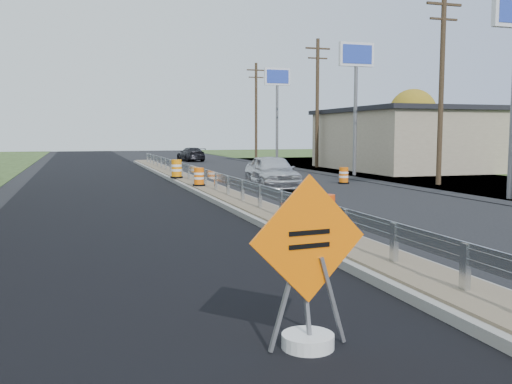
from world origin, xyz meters
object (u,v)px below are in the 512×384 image
object	(u,v)px
caution_sign	(308,305)
car_silver	(272,172)
car_dark_far	(191,154)
barrel_median_far	(177,169)
barrel_median_near	(327,210)
barrel_median_mid	(199,177)
barrel_shoulder_near	(344,176)

from	to	relation	value
caution_sign	car_silver	size ratio (longest dim) A/B	0.45
car_dark_far	barrel_median_far	bearing A→B (deg)	71.98
caution_sign	car_dark_far	size ratio (longest dim) A/B	0.48
barrel_median_near	car_dark_far	xyz separation A→B (m)	(3.96, 38.56, 0.03)
barrel_median_mid	car_silver	world-z (taller)	car_silver
caution_sign	barrel_median_near	distance (m)	7.91
barrel_median_mid	barrel_shoulder_near	size ratio (longest dim) A/B	0.97
barrel_shoulder_near	barrel_median_mid	bearing A→B (deg)	-169.55
barrel_median_mid	barrel_median_far	xyz separation A→B (m)	(-0.21, 4.71, 0.07)
barrel_median_near	barrel_shoulder_near	xyz separation A→B (m)	(6.89, 13.04, -0.20)
caution_sign	car_dark_far	world-z (taller)	caution_sign
caution_sign	barrel_shoulder_near	xyz separation A→B (m)	(10.36, 20.14, -0.13)
barrel_median_near	car_dark_far	size ratio (longest dim) A/B	0.18
barrel_median_mid	car_dark_far	world-z (taller)	car_dark_far
barrel_median_near	barrel_shoulder_near	world-z (taller)	barrel_median_near
barrel_shoulder_near	barrel_median_near	bearing A→B (deg)	-117.84
barrel_median_mid	barrel_median_far	distance (m)	4.71
barrel_median_mid	car_silver	xyz separation A→B (m)	(3.46, 0.08, 0.17)
barrel_median_far	car_dark_far	world-z (taller)	car_dark_far
car_dark_far	caution_sign	bearing A→B (deg)	75.56
car_dark_far	car_silver	bearing A→B (deg)	81.82
car_silver	car_dark_far	xyz separation A→B (m)	(1.40, 26.87, -0.15)
barrel_median_near	car_dark_far	world-z (taller)	car_dark_far
caution_sign	barrel_median_mid	world-z (taller)	caution_sign
barrel_median_far	caution_sign	bearing A→B (deg)	-95.78
barrel_median_far	car_dark_far	xyz separation A→B (m)	(5.06, 22.25, -0.06)
barrel_shoulder_near	car_silver	world-z (taller)	car_silver
barrel_median_mid	car_dark_far	xyz separation A→B (m)	(4.86, 26.95, 0.01)
barrel_median_mid	barrel_median_far	size ratio (longest dim) A/B	0.84
barrel_median_mid	barrel_median_far	bearing A→B (deg)	92.51
barrel_shoulder_near	car_dark_far	bearing A→B (deg)	96.54
car_silver	caution_sign	bearing A→B (deg)	-104.18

